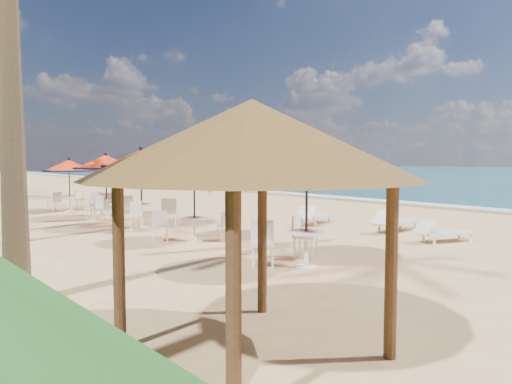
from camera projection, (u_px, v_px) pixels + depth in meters
ground at (425, 239)px, 14.08m from camera, size 160.00×160.00×0.00m
foam_strip at (355, 199)px, 27.68m from camera, size 1.20×140.00×0.04m
wetsand_band at (344, 200)px, 27.11m from camera, size 1.40×140.00×0.02m
station_0 at (304, 171)px, 10.36m from camera, size 2.55×2.55×2.66m
station_1 at (194, 178)px, 13.55m from camera, size 2.19×2.19×2.29m
station_2 at (141, 168)px, 16.27m from camera, size 2.56×2.56×2.67m
station_3 at (105, 170)px, 18.88m from camera, size 2.40×2.50×2.50m
station_4 at (69, 170)px, 21.19m from camera, size 2.20×2.20×2.30m
lounger_near at (442, 232)px, 13.53m from camera, size 1.84×1.10×0.63m
lounger_mid at (395, 221)px, 15.41m from camera, size 2.06×0.88×0.72m
lounger_far at (314, 215)px, 17.06m from camera, size 1.99×1.23×0.68m
palapa at (252, 141)px, 5.71m from camera, size 3.90×3.90×2.98m
person at (210, 186)px, 31.76m from camera, size 0.29×0.37×0.92m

